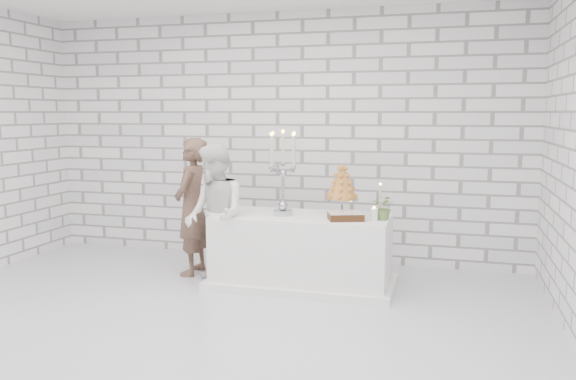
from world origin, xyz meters
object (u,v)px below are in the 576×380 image
at_px(candelabra, 283,173).
at_px(cake_table, 302,251).
at_px(groom, 192,207).
at_px(bride, 215,216).
at_px(croquembouche, 342,189).

bearing_deg(candelabra, cake_table, 15.82).
bearing_deg(candelabra, groom, 171.06).
bearing_deg(cake_table, candelabra, -164.18).
relative_size(groom, bride, 1.02).
height_order(groom, candelabra, candelabra).
relative_size(groom, candelabra, 1.74).
xyz_separation_m(groom, bride, (0.43, -0.39, -0.01)).
bearing_deg(cake_table, groom, 174.66).
bearing_deg(croquembouche, candelabra, -162.23).
xyz_separation_m(cake_table, bride, (-0.86, -0.27, 0.37)).
distance_m(groom, candelabra, 1.20).
xyz_separation_m(cake_table, candelabra, (-0.19, -0.05, 0.82)).
distance_m(candelabra, croquembouche, 0.63).
bearing_deg(croquembouche, groom, -179.56).
relative_size(cake_table, candelabra, 2.04).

